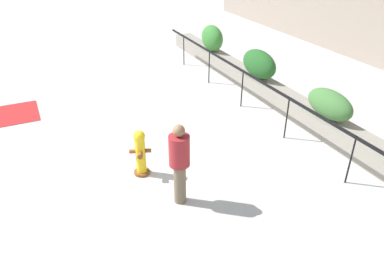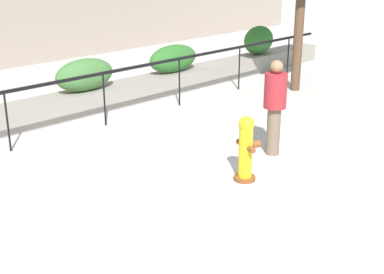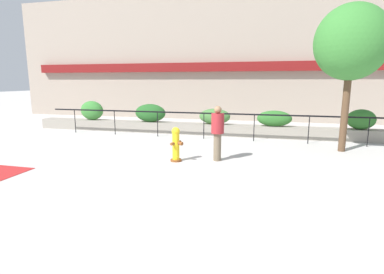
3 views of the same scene
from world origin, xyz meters
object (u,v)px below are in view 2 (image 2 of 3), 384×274
hedge_bush_2 (85,75)px  fire_hydrant (246,148)px  hedge_bush_3 (173,58)px  hedge_bush_4 (259,40)px  pedestrian (275,102)px

hedge_bush_2 → fire_hydrant: (-0.32, -4.97, -0.31)m
hedge_bush_2 → hedge_bush_3: hedge_bush_2 is taller
hedge_bush_3 → hedge_bush_4: 3.47m
hedge_bush_2 → pedestrian: pedestrian is taller
fire_hydrant → pedestrian: pedestrian is taller
hedge_bush_2 → hedge_bush_3: size_ratio=0.96×
hedge_bush_2 → hedge_bush_4: size_ratio=1.27×
hedge_bush_2 → fire_hydrant: bearing=-93.6°
hedge_bush_2 → hedge_bush_4: hedge_bush_4 is taller
pedestrian → hedge_bush_2: bearing=101.4°
hedge_bush_3 → pedestrian: size_ratio=0.87×
hedge_bush_2 → hedge_bush_4: (6.16, 0.00, 0.06)m
hedge_bush_2 → hedge_bush_4: 6.16m
hedge_bush_3 → fire_hydrant: size_ratio=1.40×
hedge_bush_3 → hedge_bush_4: (3.47, 0.00, 0.07)m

